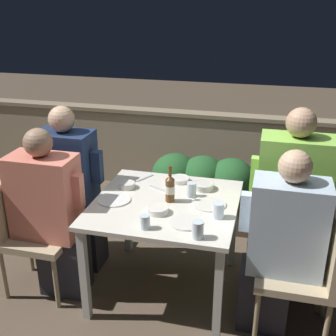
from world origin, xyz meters
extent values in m
plane|color=brown|center=(0.00, 0.00, 0.00)|extent=(16.00, 16.00, 0.00)
cube|color=gray|center=(0.00, 1.80, 0.41)|extent=(9.00, 0.14, 0.83)
cube|color=gray|center=(0.00, 1.80, 0.85)|extent=(9.00, 0.18, 0.04)
cube|color=silver|center=(0.00, 0.00, 0.70)|extent=(0.97, 0.94, 0.03)
cube|color=silver|center=(-0.43, -0.42, 0.34)|extent=(0.05, 0.05, 0.69)
cube|color=silver|center=(0.43, -0.42, 0.34)|extent=(0.05, 0.05, 0.69)
cube|color=silver|center=(-0.43, 0.42, 0.34)|extent=(0.05, 0.05, 0.69)
cube|color=silver|center=(0.43, 0.42, 0.34)|extent=(0.05, 0.05, 0.69)
cube|color=brown|center=(0.08, 1.03, 0.14)|extent=(0.95, 0.36, 0.28)
ellipsoid|color=#235628|center=(-0.18, 1.03, 0.46)|extent=(0.43, 0.47, 0.41)
ellipsoid|color=#235628|center=(0.08, 1.03, 0.46)|extent=(0.43, 0.47, 0.41)
ellipsoid|color=#235628|center=(0.35, 1.03, 0.46)|extent=(0.43, 0.47, 0.41)
cube|color=tan|center=(-0.87, -0.18, 0.42)|extent=(0.46, 0.46, 0.05)
cube|color=tan|center=(-1.08, -0.18, 0.65)|extent=(0.06, 0.46, 0.40)
cylinder|color=#9E8966|center=(-1.07, -0.38, 0.20)|extent=(0.03, 0.03, 0.40)
cylinder|color=#9E8966|center=(-0.67, -0.38, 0.20)|extent=(0.03, 0.03, 0.40)
cylinder|color=#9E8966|center=(-1.07, 0.02, 0.20)|extent=(0.03, 0.03, 0.40)
cylinder|color=#9E8966|center=(-0.67, 0.02, 0.20)|extent=(0.03, 0.03, 0.40)
cube|color=#282833|center=(-0.70, -0.18, 0.22)|extent=(0.32, 0.23, 0.45)
cube|color=#E07A66|center=(-0.80, -0.18, 0.74)|extent=(0.45, 0.26, 0.59)
cube|color=#E07A66|center=(-0.55, -0.18, 0.81)|extent=(0.07, 0.07, 0.24)
sphere|color=#99755B|center=(-0.80, -0.18, 1.13)|extent=(0.19, 0.19, 0.19)
cube|color=tan|center=(-0.87, 0.16, 0.42)|extent=(0.46, 0.46, 0.05)
cube|color=tan|center=(-1.08, 0.16, 0.65)|extent=(0.06, 0.46, 0.40)
cylinder|color=#9E8966|center=(-1.08, -0.04, 0.20)|extent=(0.03, 0.03, 0.40)
cylinder|color=#9E8966|center=(-0.67, -0.04, 0.20)|extent=(0.03, 0.03, 0.40)
cylinder|color=#9E8966|center=(-1.08, 0.36, 0.20)|extent=(0.03, 0.03, 0.40)
cylinder|color=#9E8966|center=(-0.67, 0.36, 0.20)|extent=(0.03, 0.03, 0.40)
cube|color=#282833|center=(-0.70, 0.16, 0.22)|extent=(0.29, 0.23, 0.45)
cube|color=navy|center=(-0.80, 0.16, 0.77)|extent=(0.41, 0.26, 0.65)
cube|color=navy|center=(-0.55, 0.16, 0.85)|extent=(0.07, 0.07, 0.24)
sphere|color=tan|center=(-0.80, 0.16, 1.20)|extent=(0.19, 0.19, 0.19)
cube|color=tan|center=(0.87, -0.19, 0.42)|extent=(0.46, 0.46, 0.05)
cube|color=tan|center=(1.07, -0.19, 0.65)|extent=(0.06, 0.46, 0.40)
cylinder|color=#9E8966|center=(0.67, -0.39, 0.20)|extent=(0.03, 0.03, 0.40)
cylinder|color=#9E8966|center=(1.07, -0.39, 0.20)|extent=(0.03, 0.03, 0.40)
cylinder|color=#9E8966|center=(0.67, 0.01, 0.20)|extent=(0.03, 0.03, 0.40)
cylinder|color=#9E8966|center=(1.07, 0.01, 0.20)|extent=(0.03, 0.03, 0.40)
cube|color=#282833|center=(0.70, -0.19, 0.22)|extent=(0.31, 0.23, 0.45)
cube|color=silver|center=(0.80, -0.19, 0.74)|extent=(0.44, 0.26, 0.59)
cube|color=silver|center=(0.55, -0.19, 0.81)|extent=(0.07, 0.07, 0.24)
sphere|color=tan|center=(0.80, -0.19, 1.13)|extent=(0.19, 0.19, 0.19)
cube|color=tan|center=(0.90, 0.18, 0.42)|extent=(0.46, 0.46, 0.05)
cube|color=tan|center=(1.10, 0.18, 0.65)|extent=(0.06, 0.46, 0.40)
cylinder|color=#9E8966|center=(0.70, -0.02, 0.20)|extent=(0.03, 0.03, 0.40)
cylinder|color=#9E8966|center=(1.10, -0.02, 0.20)|extent=(0.03, 0.03, 0.40)
cylinder|color=#9E8966|center=(0.70, 0.38, 0.20)|extent=(0.03, 0.03, 0.40)
cylinder|color=#9E8966|center=(1.10, 0.38, 0.20)|extent=(0.03, 0.03, 0.40)
cube|color=#282833|center=(0.73, 0.18, 0.22)|extent=(0.33, 0.23, 0.45)
cube|color=#8CCC4C|center=(0.83, 0.18, 0.82)|extent=(0.47, 0.26, 0.74)
cube|color=#8CCC4C|center=(0.58, 0.18, 0.90)|extent=(0.07, 0.07, 0.24)
sphere|color=tan|center=(0.83, 0.18, 1.28)|extent=(0.19, 0.19, 0.19)
cylinder|color=brown|center=(0.03, 0.02, 0.79)|extent=(0.06, 0.06, 0.16)
cylinder|color=beige|center=(0.03, 0.02, 0.80)|extent=(0.06, 0.06, 0.06)
cone|color=brown|center=(0.03, 0.02, 0.89)|extent=(0.06, 0.06, 0.03)
cylinder|color=brown|center=(0.03, 0.02, 0.94)|extent=(0.02, 0.02, 0.07)
cylinder|color=white|center=(-0.35, -0.06, 0.72)|extent=(0.23, 0.23, 0.01)
cylinder|color=silver|center=(0.19, -0.24, 0.72)|extent=(0.21, 0.21, 0.01)
cylinder|color=silver|center=(0.29, 0.03, 0.72)|extent=(0.23, 0.23, 0.01)
cylinder|color=silver|center=(0.02, 0.35, 0.73)|extent=(0.15, 0.15, 0.03)
torus|color=silver|center=(0.02, 0.35, 0.74)|extent=(0.15, 0.15, 0.01)
cylinder|color=silver|center=(-0.32, 0.15, 0.74)|extent=(0.11, 0.11, 0.04)
torus|color=silver|center=(-0.32, 0.15, 0.75)|extent=(0.11, 0.11, 0.01)
cylinder|color=silver|center=(-0.01, -0.16, 0.73)|extent=(0.14, 0.14, 0.04)
torus|color=silver|center=(-0.01, -0.16, 0.75)|extent=(0.14, 0.14, 0.01)
cylinder|color=beige|center=(0.22, 0.27, 0.74)|extent=(0.15, 0.15, 0.05)
torus|color=beige|center=(0.22, 0.27, 0.76)|extent=(0.15, 0.15, 0.01)
cylinder|color=silver|center=(0.37, -0.13, 0.77)|extent=(0.07, 0.07, 0.10)
cylinder|color=silver|center=(-0.03, -0.37, 0.76)|extent=(0.06, 0.06, 0.09)
cylinder|color=silver|center=(0.15, 0.12, 0.77)|extent=(0.07, 0.07, 0.10)
cylinder|color=silver|center=(0.29, -0.40, 0.77)|extent=(0.07, 0.07, 0.11)
cube|color=silver|center=(-0.25, 0.34, 0.72)|extent=(0.10, 0.16, 0.01)
cube|color=silver|center=(-0.10, 0.18, 0.72)|extent=(0.16, 0.10, 0.01)
cylinder|color=brown|center=(-1.31, 0.64, 0.10)|extent=(0.25, 0.25, 0.19)
cylinder|color=#47331E|center=(-1.31, 0.64, 0.28)|extent=(0.03, 0.03, 0.17)
ellipsoid|color=#235628|center=(-1.31, 0.64, 0.51)|extent=(0.35, 0.35, 0.32)
camera|label=1|loc=(0.64, -2.47, 2.01)|focal=45.00mm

